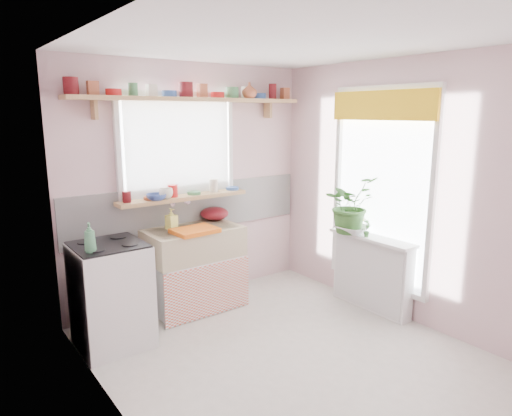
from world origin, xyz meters
TOP-DOWN VIEW (x-y plane):
  - room at (0.66, 0.86)m, footprint 3.20×3.20m
  - sink_unit at (-0.15, 1.29)m, footprint 0.95×0.65m
  - cooker at (-1.10, 1.05)m, footprint 0.58×0.58m
  - radiator_ledge at (1.30, 0.20)m, footprint 0.22×0.95m
  - windowsill at (-0.15, 1.48)m, footprint 1.40×0.22m
  - pine_shelf at (0.00, 1.47)m, footprint 2.52×0.24m
  - shelf_crockery at (0.00, 1.47)m, footprint 2.47×0.11m
  - sill_crockery at (-0.20, 1.48)m, footprint 1.35×0.11m
  - dish_tray at (-0.22, 1.14)m, footprint 0.43×0.33m
  - colander at (0.22, 1.50)m, footprint 0.35×0.35m
  - jade_plant at (1.21, 0.45)m, footprint 0.56×0.49m
  - fruit_bowl at (1.21, 0.41)m, footprint 0.37×0.37m
  - herb_pot at (1.21, 0.22)m, footprint 0.12×0.10m
  - soap_bottle_sink at (-0.33, 1.41)m, footprint 0.11×0.11m
  - sill_cup at (-0.37, 1.42)m, footprint 0.17×0.17m
  - sill_bowl at (-0.48, 1.42)m, footprint 0.26×0.26m
  - shelf_vase at (0.63, 1.41)m, footprint 0.16×0.16m
  - cooker_bottle at (-1.29, 0.89)m, footprint 0.10×0.10m
  - fruit at (1.22, 0.42)m, footprint 0.20×0.14m

SIDE VIEW (x-z plane):
  - radiator_ledge at x=1.30m, z-range 0.01..0.78m
  - sink_unit at x=-0.15m, z-range -0.13..0.99m
  - cooker at x=-1.10m, z-range 0.00..0.92m
  - fruit_bowl at x=1.21m, z-range 0.78..0.86m
  - dish_tray at x=-0.22m, z-range 0.85..0.89m
  - herb_pot at x=1.21m, z-range 0.78..0.97m
  - fruit at x=1.22m, z-range 0.83..0.93m
  - colander at x=0.22m, z-range 0.85..0.99m
  - soap_bottle_sink at x=-0.33m, z-range 0.85..1.06m
  - cooker_bottle at x=-1.29m, z-range 0.92..1.15m
  - jade_plant at x=1.21m, z-range 0.77..1.37m
  - windowsill at x=-0.15m, z-range 1.12..1.16m
  - sill_bowl at x=-0.48m, z-range 1.16..1.22m
  - sill_cup at x=-0.37m, z-range 1.16..1.27m
  - sill_crockery at x=-0.20m, z-range 1.15..1.27m
  - room at x=0.66m, z-range -0.23..2.97m
  - pine_shelf at x=0.00m, z-range 2.10..2.14m
  - shelf_crockery at x=0.00m, z-range 2.14..2.26m
  - shelf_vase at x=0.63m, z-range 2.14..2.31m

